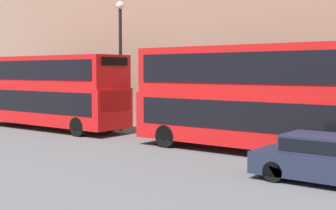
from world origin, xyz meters
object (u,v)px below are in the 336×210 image
(car_dark_sedan, at_px, (330,158))
(bus_leading, at_px, (263,95))
(bus_second_in_queue, at_px, (48,89))
(pedestrian, at_px, (180,120))

(car_dark_sedan, bearing_deg, bus_leading, 48.41)
(bus_leading, height_order, bus_second_in_queue, bus_leading)
(bus_leading, distance_m, bus_second_in_queue, 13.53)
(bus_leading, relative_size, car_dark_sedan, 2.46)
(car_dark_sedan, xyz_separation_m, pedestrian, (5.74, 9.64, 0.04))
(bus_leading, distance_m, car_dark_sedan, 5.38)
(bus_second_in_queue, bearing_deg, pedestrian, -73.14)
(bus_second_in_queue, xyz_separation_m, car_dark_sedan, (-3.40, -17.36, -1.55))
(bus_second_in_queue, xyz_separation_m, pedestrian, (2.34, -7.71, -1.51))
(car_dark_sedan, relative_size, pedestrian, 2.65)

